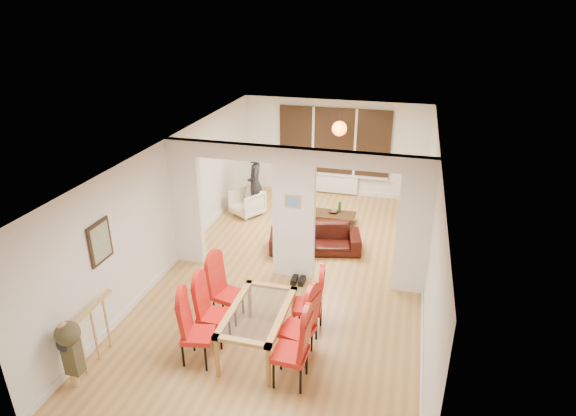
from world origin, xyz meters
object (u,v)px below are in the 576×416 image
at_px(dining_chair_ra, 291,348).
at_px(armchair, 247,203).
at_px(person, 255,183).
at_px(dining_table, 258,329).
at_px(television, 404,205).
at_px(coffee_table, 332,218).
at_px(dining_chair_la, 198,330).
at_px(dining_chair_lb, 213,312).
at_px(dining_chair_rc, 308,302).
at_px(bowl, 333,212).
at_px(sofa, 315,238).
at_px(dining_chair_rb, 297,326).
at_px(bottle, 339,207).
at_px(dining_chair_lc, 228,290).

xyz_separation_m(dining_chair_ra, armchair, (-2.49, 5.31, -0.26)).
bearing_deg(armchair, person, 71.44).
distance_m(dining_table, television, 6.08).
height_order(dining_chair_ra, coffee_table, dining_chair_ra).
bearing_deg(armchair, dining_chair_la, -46.21).
xyz_separation_m(person, coffee_table, (1.98, -0.09, -0.68)).
distance_m(dining_chair_lb, television, 6.35).
xyz_separation_m(dining_chair_la, coffee_table, (1.10, 5.30, -0.43)).
distance_m(dining_chair_lb, armchair, 4.87).
bearing_deg(dining_chair_rc, coffee_table, 87.31).
height_order(dining_chair_la, dining_chair_rc, dining_chair_rc).
distance_m(dining_chair_la, bowl, 5.47).
distance_m(dining_chair_ra, dining_chair_rc, 1.18).
relative_size(dining_table, person, 0.95).
bearing_deg(dining_table, sofa, 86.69).
distance_m(dining_chair_ra, person, 5.93).
bearing_deg(dining_chair_ra, dining_table, 142.31).
distance_m(dining_chair_rb, sofa, 3.46).
height_order(dining_table, coffee_table, dining_table).
height_order(television, bottle, bottle).
bearing_deg(sofa, dining_chair_ra, -95.97).
height_order(dining_chair_ra, person, person).
height_order(dining_chair_rb, coffee_table, dining_chair_rb).
xyz_separation_m(dining_table, dining_chair_rc, (0.64, 0.63, 0.20)).
bearing_deg(dining_chair_rb, dining_chair_lc, 168.19).
bearing_deg(dining_chair_rc, dining_chair_rb, -98.96).
bearing_deg(dining_chair_lb, bottle, 75.57).
relative_size(dining_chair_rb, dining_chair_rc, 1.05).
xyz_separation_m(sofa, bottle, (0.28, 1.56, 0.11)).
bearing_deg(coffee_table, dining_chair_lc, -103.99).
distance_m(dining_table, dining_chair_ra, 0.89).
xyz_separation_m(television, bowl, (-1.66, -0.88, 0.01)).
distance_m(dining_chair_ra, television, 6.44).
bearing_deg(dining_chair_ra, bowl, 95.88).
bearing_deg(dining_chair_lb, bowl, 76.99).
distance_m(dining_chair_lc, dining_chair_rc, 1.36).
relative_size(dining_chair_lc, dining_chair_ra, 0.97).
bearing_deg(dining_chair_lb, dining_chair_lc, 88.05).
bearing_deg(dining_chair_la, bowl, 67.68).
height_order(dining_chair_rb, sofa, dining_chair_rb).
distance_m(dining_chair_lb, sofa, 3.49).
xyz_separation_m(dining_chair_lc, dining_chair_ra, (1.38, -1.15, 0.02)).
relative_size(dining_chair_la, television, 1.21).
relative_size(dining_chair_la, person, 0.69).
bearing_deg(dining_chair_lb, dining_chair_la, -94.80).
distance_m(dining_chair_rc, bottle, 4.31).
distance_m(television, bottle, 1.73).
distance_m(dining_chair_lc, armchair, 4.31).
bearing_deg(television, dining_chair_lb, 169.50).
bearing_deg(sofa, dining_chair_lc, -120.99).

